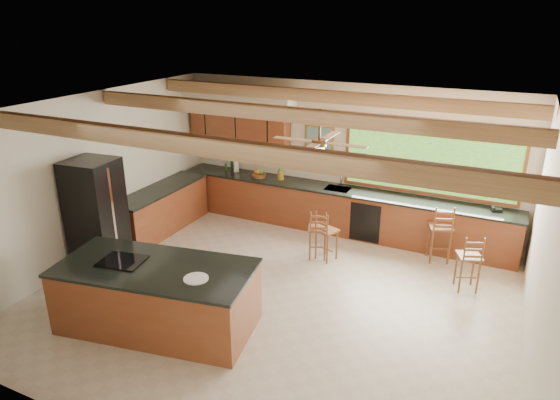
% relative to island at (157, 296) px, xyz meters
% --- Properties ---
extents(ground, '(7.20, 7.20, 0.00)m').
position_rel_island_xyz_m(ground, '(1.17, 1.40, -0.48)').
color(ground, beige).
rests_on(ground, ground).
extents(room_shell, '(7.27, 6.54, 3.02)m').
position_rel_island_xyz_m(room_shell, '(1.00, 2.05, 1.73)').
color(room_shell, beige).
rests_on(room_shell, ground).
extents(counter_run, '(7.12, 3.10, 1.26)m').
position_rel_island_xyz_m(counter_run, '(0.35, 3.92, -0.02)').
color(counter_run, brown).
rests_on(counter_run, ground).
extents(island, '(2.95, 1.76, 0.98)m').
position_rel_island_xyz_m(island, '(0.00, 0.00, 0.00)').
color(island, brown).
rests_on(island, ground).
extents(refrigerator, '(0.85, 0.83, 2.00)m').
position_rel_island_xyz_m(refrigerator, '(-2.01, 0.96, 0.51)').
color(refrigerator, black).
rests_on(refrigerator, ground).
extents(bar_stool_a, '(0.45, 0.45, 0.96)m').
position_rel_island_xyz_m(bar_stool_a, '(1.27, 2.95, 0.09)').
color(bar_stool_a, brown).
rests_on(bar_stool_a, ground).
extents(bar_stool_b, '(0.44, 0.44, 0.95)m').
position_rel_island_xyz_m(bar_stool_b, '(1.45, 2.95, 0.08)').
color(bar_stool_b, brown).
rests_on(bar_stool_b, ground).
extents(bar_stool_c, '(0.51, 0.51, 1.11)m').
position_rel_island_xyz_m(bar_stool_c, '(3.30, 3.79, 0.17)').
color(bar_stool_c, brown).
rests_on(bar_stool_c, ground).
extents(bar_stool_d, '(0.47, 0.47, 0.99)m').
position_rel_island_xyz_m(bar_stool_d, '(3.89, 2.95, 0.11)').
color(bar_stool_d, brown).
rests_on(bar_stool_d, ground).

